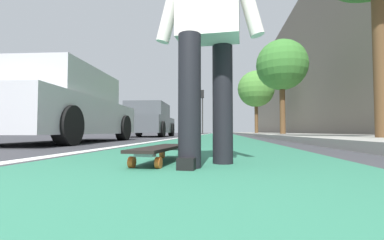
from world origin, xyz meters
The scene contains 12 objects.
ground_plane centered at (10.00, 0.00, 0.00)m, with size 80.00×80.00×0.00m, color #38383D.
bike_lane_paint centered at (24.00, 0.00, 0.00)m, with size 56.00×2.31×0.00m, color #2D7256.
lane_stripe_white centered at (20.00, 1.31, 0.00)m, with size 52.00×0.16×0.01m, color silver.
sidewalk_curb centered at (18.00, -3.26, 0.06)m, with size 52.00×3.20×0.12m, color #9E9B93.
building_facade centered at (22.00, -6.25, 4.81)m, with size 40.00×1.20×9.61m, color slate.
skateboard centered at (1.48, 0.22, 0.09)m, with size 0.85×0.27×0.11m.
skater_person centered at (1.33, -0.13, 0.94)m, with size 0.45×0.72×1.64m.
parked_car_near centered at (4.75, 3.06, 0.71)m, with size 4.34×2.03×1.48m.
parked_car_mid centered at (11.11, 3.02, 0.71)m, with size 4.09×1.96×1.48m.
traffic_light centered at (25.67, 1.71, 3.00)m, with size 0.33×0.28×4.34m.
street_tree_mid centered at (11.64, -2.86, 3.16)m, with size 2.24×2.24×4.30m.
street_tree_far centered at (20.63, -2.86, 3.55)m, with size 2.83×2.83×4.98m.
Camera 1 is at (-0.38, -0.22, 0.22)m, focal length 24.84 mm.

